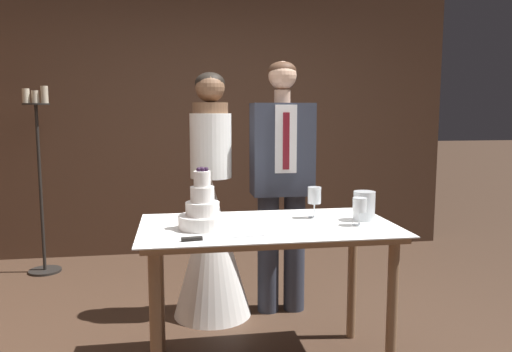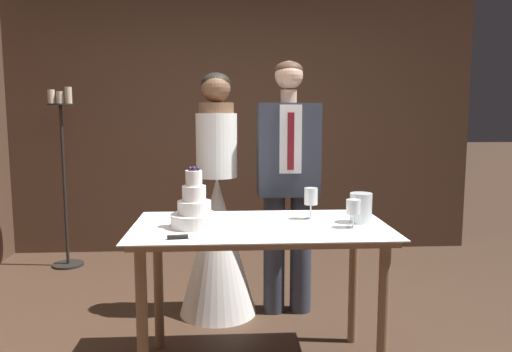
{
  "view_description": "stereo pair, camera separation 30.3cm",
  "coord_description": "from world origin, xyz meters",
  "views": [
    {
      "loc": [
        -0.42,
        -2.6,
        1.42
      ],
      "look_at": [
        0.06,
        0.37,
        1.03
      ],
      "focal_mm": 35.0,
      "sensor_mm": 36.0,
      "label": 1
    },
    {
      "loc": [
        -0.12,
        -2.63,
        1.42
      ],
      "look_at": [
        0.06,
        0.37,
        1.03
      ],
      "focal_mm": 35.0,
      "sensor_mm": 36.0,
      "label": 2
    }
  ],
  "objects": [
    {
      "name": "groom",
      "position": [
        0.31,
        0.77,
        0.97
      ],
      "size": [
        0.42,
        0.25,
        1.76
      ],
      "color": "#333847",
      "rests_on": "ground_plane"
    },
    {
      "name": "wine_glass_near",
      "position": [
        0.54,
        -0.12,
        0.92
      ],
      "size": [
        0.08,
        0.08,
        0.15
      ],
      "color": "silver",
      "rests_on": "cake_table"
    },
    {
      "name": "wine_glass_middle",
      "position": [
        0.36,
        0.11,
        0.93
      ],
      "size": [
        0.08,
        0.08,
        0.18
      ],
      "color": "silver",
      "rests_on": "cake_table"
    },
    {
      "name": "bride",
      "position": [
        -0.18,
        0.77,
        0.61
      ],
      "size": [
        0.54,
        0.54,
        1.68
      ],
      "color": "white",
      "rests_on": "ground_plane"
    },
    {
      "name": "candle_stand",
      "position": [
        -1.59,
        1.94,
        0.83
      ],
      "size": [
        0.28,
        0.28,
        1.63
      ],
      "color": "black",
      "rests_on": "ground_plane"
    },
    {
      "name": "hurricane_candle",
      "position": [
        0.61,
        -0.0,
        0.89
      ],
      "size": [
        0.12,
        0.12,
        0.16
      ],
      "color": "silver",
      "rests_on": "cake_table"
    },
    {
      "name": "cake_table",
      "position": [
        0.06,
        -0.02,
        0.71
      ],
      "size": [
        1.36,
        0.76,
        0.81
      ],
      "color": "#8E6B4C",
      "rests_on": "ground_plane"
    },
    {
      "name": "tiered_cake",
      "position": [
        -0.29,
        -0.05,
        0.91
      ],
      "size": [
        0.25,
        0.25,
        0.32
      ],
      "color": "white",
      "rests_on": "cake_table"
    },
    {
      "name": "cake_knife",
      "position": [
        -0.28,
        -0.29,
        0.82
      ],
      "size": [
        0.41,
        0.08,
        0.02
      ],
      "rotation": [
        0.0,
        0.0,
        0.13
      ],
      "color": "silver",
      "rests_on": "cake_table"
    },
    {
      "name": "wall_back",
      "position": [
        0.0,
        2.45,
        1.3
      ],
      "size": [
        4.75,
        0.12,
        2.59
      ],
      "primitive_type": "cube",
      "color": "#513828",
      "rests_on": "ground_plane"
    }
  ]
}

